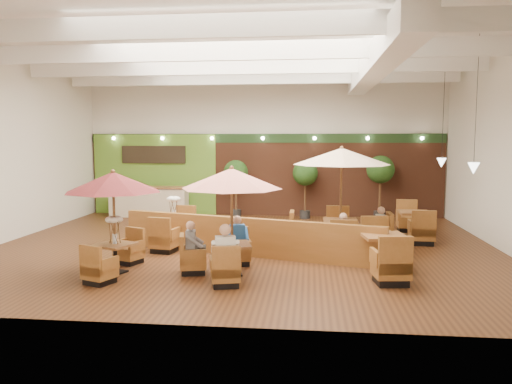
# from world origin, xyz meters

# --- Properties ---
(room) EXTENTS (14.04, 14.00, 5.52)m
(room) POSITION_xyz_m (0.25, 1.22, 3.63)
(room) COLOR #381E0F
(room) RESTS_ON ground
(service_counter) EXTENTS (3.00, 0.75, 1.18)m
(service_counter) POSITION_xyz_m (-4.40, 5.10, 0.58)
(service_counter) COLOR beige
(service_counter) RESTS_ON ground
(booth_divider) EXTENTS (6.94, 2.24, 1.00)m
(booth_divider) POSITION_xyz_m (0.19, -1.06, 0.50)
(booth_divider) COLOR brown
(booth_divider) RESTS_ON ground
(table_0) EXTENTS (2.15, 2.43, 2.34)m
(table_0) POSITION_xyz_m (-2.51, -3.04, 1.77)
(table_0) COLOR brown
(table_0) RESTS_ON ground
(table_1) EXTENTS (2.36, 2.48, 2.43)m
(table_1) POSITION_xyz_m (0.07, -2.88, 1.76)
(table_1) COLOR brown
(table_1) RESTS_ON ground
(table_2) EXTENTS (2.75, 2.75, 2.83)m
(table_2) POSITION_xyz_m (2.68, -0.05, 1.91)
(table_2) COLOR brown
(table_2) RESTS_ON ground
(table_3) EXTENTS (1.01, 2.69, 1.55)m
(table_3) POSITION_xyz_m (-2.01, 0.08, 0.50)
(table_3) COLOR brown
(table_3) RESTS_ON ground
(table_4) EXTENTS (1.07, 2.91, 1.06)m
(table_4) POSITION_xyz_m (3.53, -2.19, 0.41)
(table_4) COLOR brown
(table_4) RESTS_ON ground
(table_5) EXTENTS (0.94, 2.73, 1.02)m
(table_5) POSITION_xyz_m (5.04, 1.91, 0.39)
(table_5) COLOR brown
(table_5) RESTS_ON ground
(topiary_0) EXTENTS (0.95, 0.95, 2.22)m
(topiary_0) POSITION_xyz_m (-1.00, 5.30, 1.65)
(topiary_0) COLOR black
(topiary_0) RESTS_ON ground
(topiary_1) EXTENTS (0.95, 0.95, 2.21)m
(topiary_1) POSITION_xyz_m (1.66, 5.30, 1.65)
(topiary_1) COLOR black
(topiary_1) RESTS_ON ground
(topiary_2) EXTENTS (1.04, 1.04, 2.41)m
(topiary_2) POSITION_xyz_m (4.45, 5.30, 1.80)
(topiary_2) COLOR black
(topiary_2) RESTS_ON ground
(diner_0) EXTENTS (0.45, 0.39, 0.84)m
(diner_0) POSITION_xyz_m (0.13, -3.77, 0.77)
(diner_0) COLOR silver
(diner_0) RESTS_ON ground
(diner_1) EXTENTS (0.39, 0.35, 0.72)m
(diner_1) POSITION_xyz_m (0.13, -2.00, 0.73)
(diner_1) COLOR #2962B3
(diner_1) RESTS_ON ground
(diner_2) EXTENTS (0.33, 0.38, 0.73)m
(diner_2) POSITION_xyz_m (-0.76, -2.88, 0.73)
(diner_2) COLOR slate
(diner_2) RESTS_ON ground
(diner_3) EXTENTS (0.36, 0.29, 0.71)m
(diner_3) POSITION_xyz_m (2.68, -1.08, 0.73)
(diner_3) COLOR #2962B3
(diner_3) RESTS_ON ground
(diner_4) EXTENTS (0.33, 0.38, 0.74)m
(diner_4) POSITION_xyz_m (3.71, -0.05, 0.74)
(diner_4) COLOR silver
(diner_4) RESTS_ON ground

